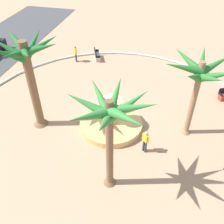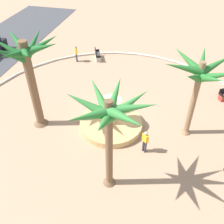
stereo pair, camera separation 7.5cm
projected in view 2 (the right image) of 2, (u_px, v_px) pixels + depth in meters
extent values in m
plane|color=tan|center=(112.00, 121.00, 18.64)|extent=(80.00, 80.00, 0.00)
torus|color=silver|center=(112.00, 120.00, 18.58)|extent=(22.39, 22.39, 0.20)
cylinder|color=tan|center=(111.00, 124.00, 18.06)|extent=(4.46, 4.46, 0.45)
cylinder|color=#236093|center=(111.00, 124.00, 18.09)|extent=(3.92, 3.92, 0.34)
cylinder|color=tan|center=(111.00, 112.00, 17.36)|extent=(0.80, 0.80, 1.77)
cylinder|color=#E0B370|center=(111.00, 101.00, 16.77)|extent=(1.43, 1.43, 0.12)
cylinder|color=brown|center=(109.00, 147.00, 12.66)|extent=(0.39, 0.39, 5.84)
cone|color=brown|center=(109.00, 180.00, 14.34)|extent=(0.73, 0.73, 0.50)
cone|color=#337F38|center=(115.00, 95.00, 11.81)|extent=(2.24, 0.67, 1.33)
cone|color=#337F38|center=(100.00, 97.00, 11.78)|extent=(2.06, 1.83, 1.39)
cone|color=#337F38|center=(87.00, 104.00, 11.29)|extent=(0.65, 2.23, 1.35)
cone|color=#337F38|center=(89.00, 116.00, 10.50)|extent=(2.12, 1.78, 1.16)
cone|color=#337F38|center=(104.00, 124.00, 10.37)|extent=(2.21, 0.65, 1.43)
cone|color=#337F38|center=(124.00, 118.00, 10.36)|extent=(1.79, 2.12, 1.08)
cone|color=#337F38|center=(132.00, 108.00, 10.89)|extent=(0.82, 2.28, 1.09)
cone|color=#337F38|center=(128.00, 104.00, 11.41)|extent=(1.77, 2.08, 1.46)
cylinder|color=#8E6B4C|center=(193.00, 101.00, 15.98)|extent=(0.38, 0.38, 5.49)
cone|color=#8E6B4C|center=(186.00, 130.00, 17.56)|extent=(0.71, 0.71, 0.50)
cone|color=#28702D|center=(202.00, 61.00, 15.31)|extent=(2.38, 0.75, 1.42)
cone|color=#28702D|center=(188.00, 60.00, 15.17)|extent=(2.01, 2.13, 1.22)
cone|color=#28702D|center=(183.00, 68.00, 14.35)|extent=(1.34, 2.42, 1.15)
cone|color=#28702D|center=(194.00, 77.00, 13.96)|extent=(2.33, 1.48, 1.56)
cone|color=#28702D|center=(210.00, 79.00, 13.78)|extent=(2.33, 1.53, 1.51)
cone|color=#28702D|center=(219.00, 75.00, 14.15)|extent=(1.30, 2.36, 1.57)
cone|color=#28702D|center=(217.00, 64.00, 14.81)|extent=(1.88, 2.22, 1.24)
cylinder|color=brown|center=(33.00, 87.00, 16.44)|extent=(0.56, 0.56, 6.33)
cone|color=brown|center=(41.00, 121.00, 18.29)|extent=(1.06, 1.06, 0.50)
cone|color=#1E6028|center=(33.00, 43.00, 15.50)|extent=(2.25, 0.78, 1.59)
cone|color=#1E6028|center=(16.00, 40.00, 15.29)|extent=(1.86, 2.15, 1.13)
cone|color=#1E6028|center=(9.00, 48.00, 14.94)|extent=(0.65, 2.23, 1.59)
cone|color=#1E6028|center=(8.00, 54.00, 14.44)|extent=(1.94, 1.95, 1.64)
cone|color=#1E6028|center=(14.00, 55.00, 13.91)|extent=(2.29, 0.59, 1.30)
cone|color=#1E6028|center=(26.00, 54.00, 13.91)|extent=(2.16, 1.83, 1.21)
cone|color=#1E6028|center=(40.00, 48.00, 14.52)|extent=(0.71, 2.32, 1.23)
cone|color=#1E6028|center=(41.00, 45.00, 15.03)|extent=(1.80, 2.15, 1.39)
cube|color=beige|center=(98.00, 55.00, 25.98)|extent=(1.67, 1.07, 0.12)
cube|color=black|center=(96.00, 52.00, 25.76)|extent=(1.51, 0.68, 0.50)
cube|color=#B6ADA0|center=(98.00, 57.00, 26.14)|extent=(1.54, 0.99, 0.39)
cube|color=black|center=(97.00, 51.00, 26.46)|extent=(0.25, 0.45, 0.24)
cube|color=black|center=(99.00, 57.00, 25.31)|extent=(0.25, 0.45, 0.24)
cube|color=black|center=(221.00, 95.00, 20.24)|extent=(0.43, 0.29, 0.24)
cylinder|color=#33333D|center=(76.00, 57.00, 25.64)|extent=(0.14, 0.14, 0.87)
cylinder|color=#33333D|center=(77.00, 58.00, 25.51)|extent=(0.14, 0.14, 0.87)
cube|color=yellow|center=(76.00, 51.00, 25.13)|extent=(0.39, 0.35, 0.56)
sphere|color=#9E7051|center=(76.00, 47.00, 24.87)|extent=(0.22, 0.22, 0.22)
cylinder|color=yellow|center=(75.00, 50.00, 25.29)|extent=(0.09, 0.09, 0.53)
cylinder|color=yellow|center=(77.00, 52.00, 24.96)|extent=(0.09, 0.09, 0.53)
cylinder|color=#33333D|center=(145.00, 147.00, 16.01)|extent=(0.14, 0.14, 0.91)
cylinder|color=#33333D|center=(143.00, 145.00, 16.12)|extent=(0.14, 0.14, 0.91)
cube|color=yellow|center=(145.00, 138.00, 15.60)|extent=(0.36, 0.39, 0.56)
sphere|color=beige|center=(146.00, 133.00, 15.35)|extent=(0.22, 0.22, 0.22)
cylinder|color=yellow|center=(148.00, 140.00, 15.47)|extent=(0.09, 0.09, 0.53)
cylinder|color=yellow|center=(143.00, 136.00, 15.73)|extent=(0.09, 0.09, 0.53)
cylinder|color=black|center=(5.00, 48.00, 27.65)|extent=(0.65, 0.25, 0.64)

